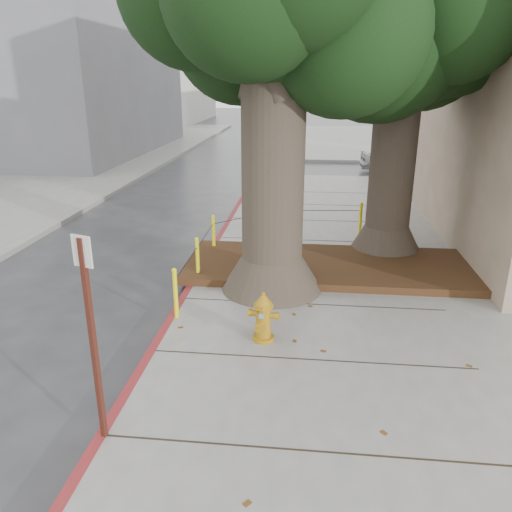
{
  "coord_description": "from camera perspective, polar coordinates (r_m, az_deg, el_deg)",
  "views": [
    {
      "loc": [
        0.4,
        -6.71,
        4.22
      ],
      "look_at": [
        -0.54,
        1.96,
        1.1
      ],
      "focal_mm": 35.0,
      "sensor_mm": 36.0,
      "label": 1
    }
  ],
  "objects": [
    {
      "name": "ground",
      "position": [
        7.94,
        2.41,
        -12.45
      ],
      "size": [
        140.0,
        140.0,
        0.0
      ],
      "primitive_type": "plane",
      "color": "#28282B",
      "rests_on": "ground"
    },
    {
      "name": "sidewalk_far",
      "position": [
        37.37,
        15.17,
        12.65
      ],
      "size": [
        16.0,
        20.0,
        0.15
      ],
      "primitive_type": "cube",
      "color": "slate",
      "rests_on": "ground"
    },
    {
      "name": "curb_red",
      "position": [
        10.39,
        -7.71,
        -4.04
      ],
      "size": [
        0.14,
        26.0,
        0.16
      ],
      "primitive_type": "cube",
      "color": "maroon",
      "rests_on": "ground"
    },
    {
      "name": "planter_bed",
      "position": [
        11.35,
        8.33,
        -1.13
      ],
      "size": [
        6.4,
        2.6,
        0.16
      ],
      "primitive_type": "cube",
      "color": "black",
      "rests_on": "sidewalk_main"
    },
    {
      "name": "building_far_grey",
      "position": [
        32.63,
        -23.66,
        21.29
      ],
      "size": [
        12.0,
        16.0,
        12.0
      ],
      "primitive_type": "cube",
      "color": "slate",
      "rests_on": "ground"
    },
    {
      "name": "building_far_white",
      "position": [
        54.66,
        -13.41,
        22.63
      ],
      "size": [
        12.0,
        18.0,
        15.0
      ],
      "primitive_type": "cube",
      "color": "silver",
      "rests_on": "ground"
    },
    {
      "name": "tree_near",
      "position": [
        9.61,
        4.39,
        26.59
      ],
      "size": [
        4.5,
        3.8,
        7.68
      ],
      "color": "#4C3F33",
      "rests_on": "sidewalk_main"
    },
    {
      "name": "tree_far",
      "position": [
        12.27,
        18.12,
        22.52
      ],
      "size": [
        4.5,
        3.8,
        7.17
      ],
      "color": "#4C3F33",
      "rests_on": "sidewalk_main"
    },
    {
      "name": "bollard_ring",
      "position": [
        11.72,
        -0.3,
        2.0
      ],
      "size": [
        3.79,
        5.39,
        0.95
      ],
      "color": "yellow",
      "rests_on": "sidewalk_main"
    },
    {
      "name": "fire_hydrant",
      "position": [
        8.14,
        0.84,
        -7.0
      ],
      "size": [
        0.45,
        0.42,
        0.85
      ],
      "rotation": [
        0.0,
        0.0,
        -0.18
      ],
      "color": "#B67D12",
      "rests_on": "sidewalk_main"
    },
    {
      "name": "signpost",
      "position": [
        5.89,
        -18.27,
        -8.01
      ],
      "size": [
        0.24,
        0.1,
        2.53
      ],
      "rotation": [
        0.0,
        0.0,
        -0.33
      ],
      "color": "#471911",
      "rests_on": "sidewalk_main"
    },
    {
      "name": "car_silver",
      "position": [
        24.99,
        16.25,
        10.7
      ],
      "size": [
        3.89,
        1.76,
        1.3
      ],
      "primitive_type": "imported",
      "rotation": [
        0.0,
        0.0,
        1.63
      ],
      "color": "#B6B5BA",
      "rests_on": "ground"
    },
    {
      "name": "car_red",
      "position": [
        28.58,
        27.02,
        10.25
      ],
      "size": [
        3.51,
        1.32,
        1.14
      ],
      "primitive_type": "imported",
      "rotation": [
        0.0,
        0.0,
        1.6
      ],
      "color": "maroon",
      "rests_on": "ground"
    },
    {
      "name": "car_dark",
      "position": [
        27.71,
        -17.25,
        11.31
      ],
      "size": [
        2.04,
        4.28,
        1.2
      ],
      "primitive_type": "imported",
      "rotation": [
        0.0,
        0.0,
        0.09
      ],
      "color": "black",
      "rests_on": "ground"
    }
  ]
}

